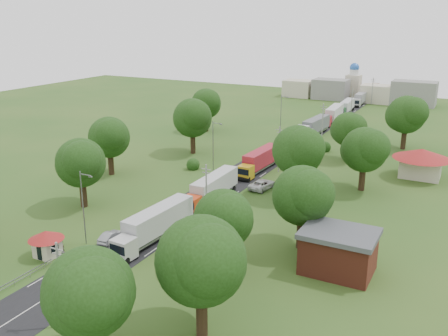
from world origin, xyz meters
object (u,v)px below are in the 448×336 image
Objects in this scene: guard_booth at (46,240)px; car_lane_mid at (111,237)px; truck_0 at (155,225)px; pedestrian_near at (98,262)px; boom_barrier at (83,260)px; info_sign at (302,141)px; car_lane_front at (94,256)px.

car_lane_mid is at bearing 59.04° from guard_booth.
pedestrian_near is (-1.42, -9.64, -1.36)m from truck_0.
guard_booth is 7.90m from pedestrian_near.
boom_barrier is at bearing -108.29° from truck_0.
info_sign is 59.72m from pedestrian_near.
truck_0 is at bearing -93.68° from info_sign.
boom_barrier is at bearing 75.99° from car_lane_front.
car_lane_front is 1.87m from pedestrian_near.
info_sign reaches higher than guard_booth.
truck_0 reaches higher than car_lane_front.
boom_barrier is 1.55m from car_lane_front.
truck_0 reaches higher than car_lane_mid.
car_lane_front is at bearing 13.61° from guard_booth.
pedestrian_near is at bearing 14.49° from boom_barrier.
truck_0 is at bearing 76.55° from pedestrian_near.
car_lane_front is 1.08× the size of car_lane_mid.
truck_0 is at bearing 71.71° from boom_barrier.
info_sign is at bearing -104.61° from car_lane_mid.
car_lane_mid is at bearing 103.21° from boom_barrier.
boom_barrier is 2.00m from pedestrian_near.
boom_barrier is 5.18× the size of pedestrian_near.
boom_barrier is at bearing 97.39° from car_lane_mid.
truck_0 is (3.35, 10.14, 1.36)m from boom_barrier.
truck_0 reaches higher than guard_booth.
guard_booth reaches higher than car_lane_front.
car_lane_front reaches higher than boom_barrier.
truck_0 is (-3.21, -49.86, -0.76)m from info_sign.
guard_booth reaches higher than boom_barrier.
car_lane_mid is (-2.00, 5.50, -0.08)m from car_lane_front.
info_sign is 49.97m from truck_0.
car_lane_front is 2.54× the size of pedestrian_near.
guard_booth is 1.07× the size of info_sign.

